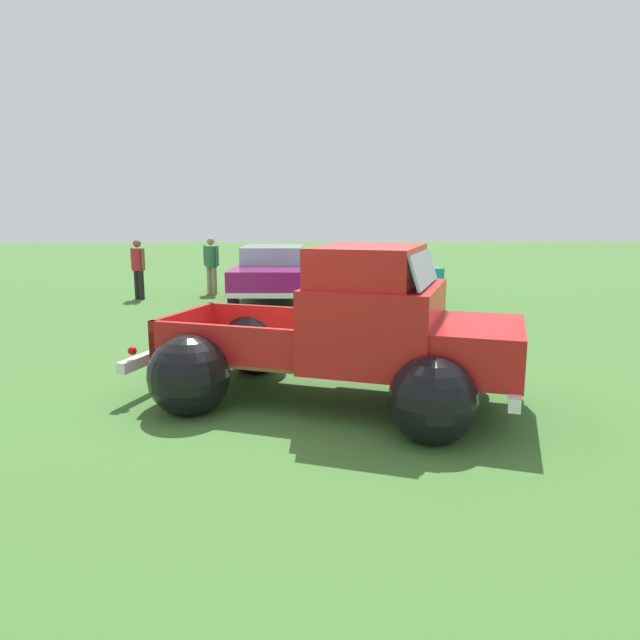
% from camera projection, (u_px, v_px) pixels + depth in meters
% --- Properties ---
extents(ground_plane, '(80.00, 80.00, 0.00)m').
position_uv_depth(ground_plane, '(324.00, 399.00, 7.22)').
color(ground_plane, '#3D6B2D').
extents(vintage_pickup_truck, '(5.00, 3.87, 1.96)m').
position_uv_depth(vintage_pickup_truck, '(354.00, 342.00, 6.97)').
color(vintage_pickup_truck, black).
rests_on(vintage_pickup_truck, ground).
extents(show_car_0, '(2.05, 4.75, 1.43)m').
position_uv_depth(show_car_0, '(273.00, 271.00, 15.33)').
color(show_car_0, black).
rests_on(show_car_0, ground).
extents(show_car_1, '(2.38, 4.40, 1.43)m').
position_uv_depth(show_car_1, '(384.00, 269.00, 15.79)').
color(show_car_1, black).
rests_on(show_car_1, ground).
extents(spectator_0, '(0.48, 0.48, 1.61)m').
position_uv_depth(spectator_0, '(138.00, 266.00, 15.45)').
color(spectator_0, black).
rests_on(spectator_0, ground).
extents(spectator_1, '(0.50, 0.47, 1.62)m').
position_uv_depth(spectator_1, '(211.00, 262.00, 16.41)').
color(spectator_1, gray).
rests_on(spectator_1, ground).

